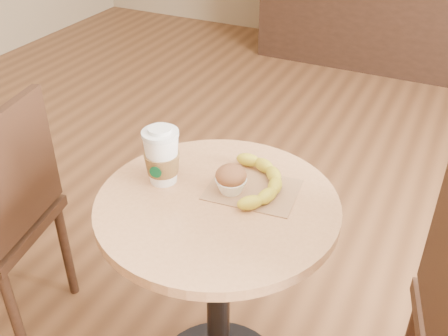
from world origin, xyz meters
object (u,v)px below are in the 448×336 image
at_px(muffin, 231,179).
at_px(coffee_cup, 162,158).
at_px(cafe_table, 218,267).
at_px(banana, 254,181).

bearing_deg(muffin, coffee_cup, -169.89).
distance_m(cafe_table, coffee_cup, 0.36).
bearing_deg(banana, cafe_table, -143.11).
bearing_deg(cafe_table, banana, 57.15).
relative_size(coffee_cup, muffin, 1.93).
xyz_separation_m(cafe_table, muffin, (0.01, 0.05, 0.28)).
height_order(muffin, banana, muffin).
distance_m(cafe_table, muffin, 0.28).
distance_m(coffee_cup, muffin, 0.20).
distance_m(cafe_table, banana, 0.28).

